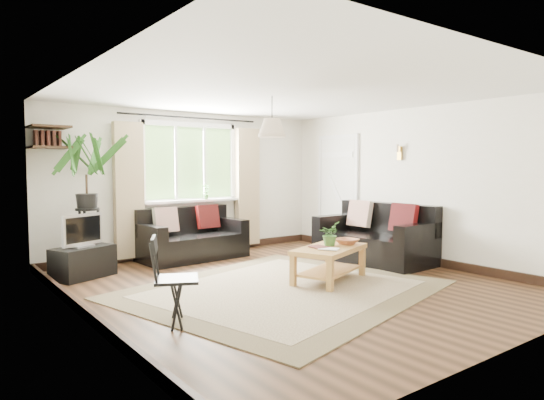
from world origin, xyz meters
TOP-DOWN VIEW (x-y plane):
  - floor at (0.00, 0.00)m, footprint 5.50×5.50m
  - ceiling at (0.00, 0.00)m, footprint 5.50×5.50m
  - wall_back at (0.00, 2.75)m, footprint 5.00×0.02m
  - wall_front at (0.00, -2.75)m, footprint 5.00×0.02m
  - wall_left at (-2.50, 0.00)m, footprint 0.02×5.50m
  - wall_right at (2.50, 0.00)m, footprint 0.02×5.50m
  - rug at (-0.24, -0.15)m, footprint 4.11×3.75m
  - window at (0.00, 2.71)m, footprint 2.50×0.16m
  - door at (2.47, 1.70)m, footprint 0.06×0.96m
  - corner_shelf at (-2.25, 2.50)m, footprint 0.50×0.50m
  - pendant_lamp at (0.00, 0.40)m, footprint 0.36×0.36m
  - wall_sconce at (2.43, 0.30)m, footprint 0.12×0.12m
  - sofa_back at (-0.19, 2.27)m, footprint 1.72×0.94m
  - sofa_right at (1.98, 0.40)m, footprint 1.87×0.98m
  - coffee_table at (0.51, -0.16)m, footprint 1.25×0.96m
  - table_plant at (0.58, -0.08)m, footprint 0.37×0.36m
  - bowl at (0.84, -0.14)m, footprint 0.32×0.32m
  - book_a at (0.28, -0.35)m, footprint 0.27×0.29m
  - book_b at (0.26, -0.13)m, footprint 0.19×0.25m
  - tv_stand at (-1.99, 1.97)m, footprint 0.89×0.71m
  - tv at (-1.99, 1.97)m, footprint 0.63×0.42m
  - palm_stand at (-1.82, 2.31)m, footprint 0.83×0.83m
  - folding_chair at (-1.83, -0.56)m, footprint 0.58×0.58m
  - sill_plant at (0.25, 2.63)m, footprint 0.14×0.10m

SIDE VIEW (x-z plane):
  - floor at x=0.00m, z-range 0.00..0.00m
  - rug at x=-0.24m, z-range 0.00..0.02m
  - tv_stand at x=-1.99m, z-range 0.00..0.42m
  - coffee_table at x=0.51m, z-range 0.00..0.45m
  - sofa_back at x=-0.19m, z-range 0.00..0.78m
  - folding_chair at x=-1.83m, z-range 0.00..0.84m
  - sofa_right at x=1.98m, z-range 0.00..0.86m
  - book_a at x=0.28m, z-range 0.45..0.47m
  - book_b at x=0.26m, z-range 0.45..0.48m
  - bowl at x=0.84m, z-range 0.45..0.53m
  - table_plant at x=0.58m, z-range 0.45..0.77m
  - tv at x=-1.99m, z-range 0.42..0.88m
  - palm_stand at x=-1.82m, z-range 0.00..1.95m
  - door at x=2.47m, z-range -0.03..2.03m
  - sill_plant at x=0.25m, z-range 0.93..1.20m
  - wall_back at x=0.00m, z-range 0.00..2.40m
  - wall_front at x=0.00m, z-range 0.00..2.40m
  - wall_left at x=-2.50m, z-range 0.00..2.40m
  - wall_right at x=2.50m, z-range 0.00..2.40m
  - window at x=0.00m, z-range 0.47..2.63m
  - wall_sconce at x=2.43m, z-range 1.60..1.88m
  - corner_shelf at x=-2.25m, z-range 1.72..2.06m
  - pendant_lamp at x=0.00m, z-range 1.78..2.32m
  - ceiling at x=0.00m, z-range 2.40..2.40m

